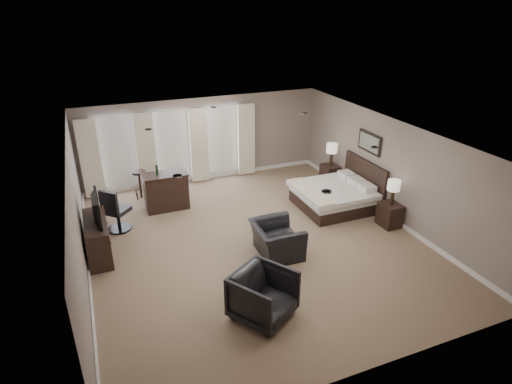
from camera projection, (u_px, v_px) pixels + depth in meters
name	position (u px, v px, depth m)	size (l,w,h in m)	color
room	(254.00, 192.00, 9.67)	(7.60, 8.60, 2.64)	#77614C
window_bay	(173.00, 148.00, 12.83)	(5.25, 0.20, 2.30)	silver
bed	(330.00, 187.00, 11.59)	(1.96, 1.87, 1.25)	silver
nightstand_near	(390.00, 215.00, 10.81)	(0.45, 0.55, 0.60)	black
nightstand_far	(330.00, 175.00, 13.25)	(0.46, 0.56, 0.61)	black
lamp_near	(393.00, 193.00, 10.55)	(0.31, 0.31, 0.65)	beige
lamp_far	(331.00, 155.00, 12.98)	(0.34, 0.34, 0.69)	beige
wall_art	(369.00, 143.00, 11.51)	(0.04, 0.96, 0.56)	slate
dresser	(98.00, 238.00, 9.50)	(0.48, 1.50, 0.87)	black
tv	(94.00, 218.00, 9.29)	(1.07, 0.61, 0.14)	black
armchair_near	(277.00, 235.00, 9.53)	(1.14, 0.74, 1.00)	black
armchair_far	(263.00, 294.00, 7.61)	(0.98, 0.92, 1.01)	black
bar_counter	(166.00, 191.00, 11.61)	(1.19, 0.62, 1.03)	black
bar_stool_left	(140.00, 184.00, 12.28)	(0.39, 0.39, 0.83)	black
bar_stool_right	(174.00, 185.00, 12.45)	(0.32, 0.32, 0.68)	black
desk_chair	(117.00, 209.00, 10.50)	(0.58, 0.58, 1.14)	black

